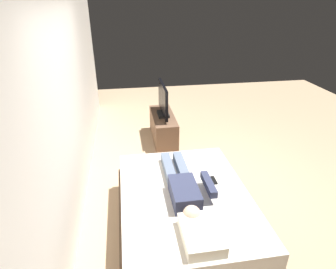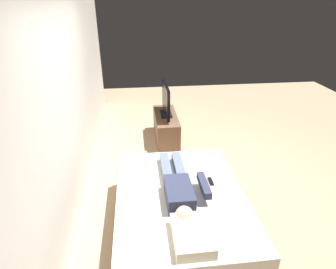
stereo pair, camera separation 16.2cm
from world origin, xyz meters
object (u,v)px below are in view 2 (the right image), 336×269
at_px(bed, 180,213).
at_px(remote, 211,181).
at_px(tv, 166,101).
at_px(tv_stand, 166,127).
at_px(pillow, 192,235).
at_px(person, 179,187).

height_order(bed, remote, remote).
bearing_deg(tv, tv_stand, 180.00).
bearing_deg(tv, remote, -172.49).
bearing_deg(tv_stand, tv, 0.00).
height_order(pillow, remote, pillow).
distance_m(person, remote, 0.44).
bearing_deg(person, pillow, -178.58).
height_order(pillow, tv_stand, pillow).
bearing_deg(pillow, person, 1.42).
bearing_deg(tv_stand, pillow, 178.10).
height_order(pillow, person, person).
height_order(pillow, tv, tv).
relative_size(tv_stand, tv, 1.25).
xyz_separation_m(person, tv, (2.33, -0.12, 0.16)).
xyz_separation_m(tv_stand, tv, (0.00, 0.00, 0.53)).
distance_m(bed, tv, 2.42).
relative_size(bed, person, 1.55).
relative_size(bed, pillow, 4.07).
distance_m(tv_stand, tv, 0.53).
distance_m(bed, remote, 0.51).
bearing_deg(tv, person, 177.13).
xyz_separation_m(bed, remote, (0.18, -0.39, 0.29)).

